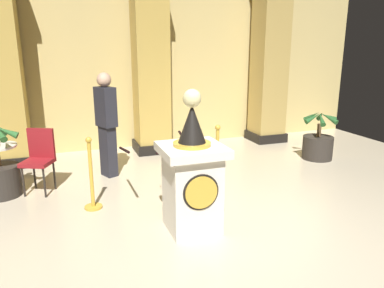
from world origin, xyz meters
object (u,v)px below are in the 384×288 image
Objects in this scene: stanchion_far at (92,184)px; potted_palm_right at (318,144)px; stanchion_near at (217,169)px; potted_palm_left at (0,175)px; bystander_guest at (107,122)px; cafe_chair_red at (39,155)px; pedestal_clock at (192,178)px.

potted_palm_right is (4.37, 0.90, -0.05)m from stanchion_far.
potted_palm_left is (-3.04, 0.96, -0.05)m from stanchion_near.
potted_palm_left is 1.77m from bystander_guest.
bystander_guest is 1.17m from cafe_chair_red.
stanchion_far is at bearing 178.32° from stanchion_near.
stanchion_far is 1.04× the size of cafe_chair_red.
pedestal_clock is at bearing -39.41° from potted_palm_left.
potted_palm_left reaches higher than stanchion_far.
pedestal_clock is at bearing -42.81° from stanchion_far.
cafe_chair_red is (0.56, -0.00, 0.25)m from potted_palm_left.
bystander_guest reaches higher than cafe_chair_red.
pedestal_clock reaches higher than cafe_chair_red.
pedestal_clock is 3.81m from potted_palm_right.
stanchion_near is at bearing -1.68° from stanchion_far.
pedestal_clock is 1.69× the size of stanchion_far.
stanchion_far is (-1.08, 1.00, -0.31)m from pedestal_clock.
bystander_guest is (1.62, 0.37, 0.61)m from potted_palm_left.
bystander_guest is at bearing 12.87° from potted_palm_left.
potted_palm_left is 0.64× the size of bystander_guest.
cafe_chair_red is at bearing 159.03° from stanchion_near.
stanchion_near is 3.19m from potted_palm_left.
bystander_guest is at bearing 73.40° from stanchion_far.
potted_palm_right is 4.05m from bystander_guest.
bystander_guest is 1.81× the size of cafe_chair_red.
stanchion_far is at bearing -53.12° from cafe_chair_red.
pedestal_clock is 2.39m from bystander_guest.
stanchion_near is at bearing -42.84° from bystander_guest.
stanchion_near is 1.81m from stanchion_far.
bystander_guest reaches higher than stanchion_far.
cafe_chair_red is at bearing -160.46° from bystander_guest.
stanchion_near is 1.07× the size of potted_palm_right.
cafe_chair_red is (-2.48, 0.95, 0.21)m from stanchion_near.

